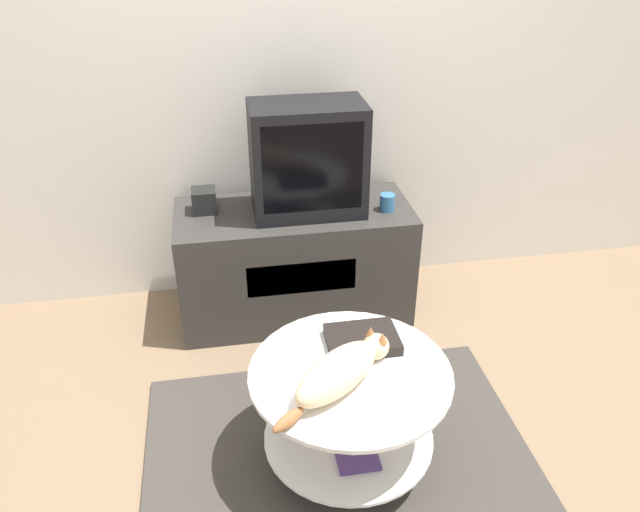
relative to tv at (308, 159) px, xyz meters
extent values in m
plane|color=#7F664C|center=(-0.04, -1.09, -0.86)|extent=(12.00, 12.00, 0.00)
cube|color=silver|center=(-0.04, 0.35, 0.44)|extent=(8.00, 0.05, 2.60)
cube|color=#3D3833|center=(-0.04, -1.09, -0.85)|extent=(1.52, 1.25, 0.02)
cube|color=#33302D|center=(-0.07, 0.02, -0.57)|extent=(1.16, 0.51, 0.60)
cube|color=black|center=(-0.07, -0.23, -0.51)|extent=(0.52, 0.01, 0.17)
cube|color=black|center=(0.00, 0.00, 0.00)|extent=(0.53, 0.31, 0.53)
cube|color=black|center=(0.00, -0.15, 0.01)|extent=(0.46, 0.01, 0.42)
cube|color=black|center=(-0.50, 0.08, -0.21)|extent=(0.12, 0.12, 0.12)
cylinder|color=teal|center=(0.38, -0.06, -0.23)|extent=(0.07, 0.07, 0.08)
cylinder|color=#B2B2B7|center=(-0.02, -1.06, -0.84)|extent=(0.31, 0.31, 0.01)
cylinder|color=#B7B7BC|center=(-0.02, -1.06, -0.62)|extent=(0.04, 0.04, 0.44)
cylinder|color=white|center=(-0.02, -1.06, -0.71)|extent=(0.64, 0.64, 0.01)
cylinder|color=white|center=(-0.02, -1.06, -0.40)|extent=(0.73, 0.73, 0.02)
cube|color=tan|center=(-0.04, -0.94, -0.69)|extent=(0.19, 0.17, 0.02)
cube|color=#51387A|center=(-0.01, -1.19, -0.69)|extent=(0.15, 0.11, 0.02)
cube|color=black|center=(0.06, -0.91, -0.37)|extent=(0.27, 0.19, 0.04)
ellipsoid|color=beige|center=(-0.08, -1.13, -0.32)|extent=(0.40, 0.36, 0.13)
sphere|color=beige|center=(0.09, -1.00, -0.34)|extent=(0.10, 0.10, 0.10)
cone|color=#996038|center=(0.07, -0.97, -0.28)|extent=(0.04, 0.04, 0.04)
cone|color=#996038|center=(0.11, -1.02, -0.28)|extent=(0.04, 0.04, 0.04)
ellipsoid|color=#996038|center=(-0.27, -1.28, -0.36)|extent=(0.13, 0.12, 0.05)
camera|label=1|loc=(-0.41, -2.72, 1.09)|focal=35.00mm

